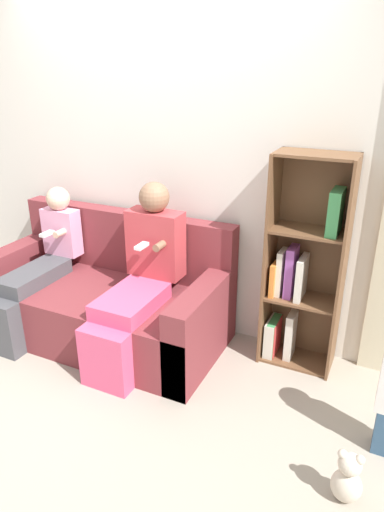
% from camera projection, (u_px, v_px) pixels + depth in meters
% --- Properties ---
extents(ground_plane, '(14.00, 14.00, 0.00)m').
position_uv_depth(ground_plane, '(95.00, 382.00, 3.04)').
color(ground_plane, '#9E9384').
extents(back_wall, '(10.00, 0.06, 2.55)m').
position_uv_depth(back_wall, '(163.00, 163.00, 3.38)').
color(back_wall, silver).
rests_on(back_wall, ground_plane).
extents(couch, '(1.83, 0.88, 0.91)m').
position_uv_depth(couch, '(105.00, 301.00, 3.48)').
color(couch, maroon).
rests_on(couch, ground_plane).
extents(adult_seated, '(0.40, 0.85, 1.22)m').
position_uv_depth(adult_seated, '(140.00, 274.00, 3.13)').
color(adult_seated, '#DB4C75').
rests_on(adult_seated, ground_plane).
extents(child_seated, '(0.30, 0.86, 1.08)m').
position_uv_depth(child_seated, '(39.00, 265.00, 3.48)').
color(child_seated, '#47474C').
rests_on(child_seated, ground_plane).
extents(bookshelf, '(0.49, 0.30, 1.47)m').
position_uv_depth(bookshelf, '(300.00, 277.00, 3.06)').
color(bookshelf, brown).
rests_on(bookshelf, ground_plane).
extents(teddy_bear, '(0.15, 0.12, 0.30)m').
position_uv_depth(teddy_bear, '(347.00, 478.00, 2.16)').
color(teddy_bear, beige).
rests_on(teddy_bear, ground_plane).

